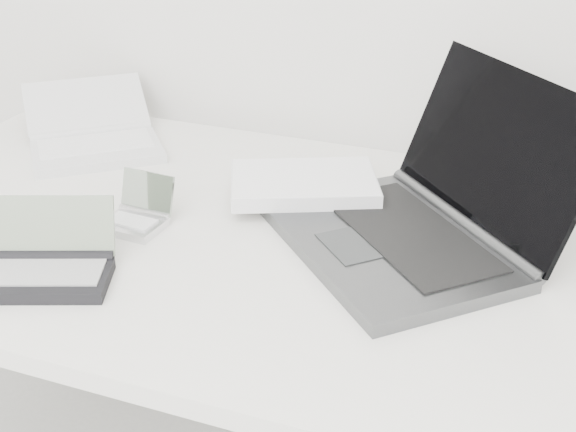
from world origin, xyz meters
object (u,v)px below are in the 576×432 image
(desk, at_px, (315,268))
(laptop_large, at_px, (391,208))
(palmtop_charcoal, at_px, (44,266))
(netbook_open_white, at_px, (93,137))

(desk, height_order, laptop_large, laptop_large)
(desk, relative_size, laptop_large, 2.56)
(desk, bearing_deg, laptop_large, 37.93)
(desk, relative_size, palmtop_charcoal, 7.09)
(palmtop_charcoal, bearing_deg, laptop_large, 15.36)
(netbook_open_white, bearing_deg, desk, -61.17)
(desk, xyz_separation_m, laptop_large, (0.10, 0.08, 0.09))
(desk, xyz_separation_m, palmtop_charcoal, (-0.33, -0.24, 0.07))
(laptop_large, height_order, netbook_open_white, laptop_large)
(desk, distance_m, palmtop_charcoal, 0.41)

